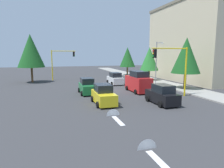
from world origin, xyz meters
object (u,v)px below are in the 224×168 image
traffic_signal_far_right (62,59)px  car_black (162,95)px  tree_roadside_far (127,57)px  car_green (87,87)px  tree_roadside_near (186,56)px  tree_roadside_mid (149,59)px  street_lamp_curbside (157,58)px  car_white (115,79)px  tree_opposite_side (31,51)px  traffic_signal_near_left (173,62)px  car_yellow (103,95)px  delivery_van_red (138,82)px

traffic_signal_far_right → car_black: bearing=20.6°
tree_roadside_far → car_green: size_ratio=1.65×
tree_roadside_far → tree_roadside_near: size_ratio=0.91×
tree_roadside_near → tree_roadside_mid: (-10.00, -0.50, -0.65)m
street_lamp_curbside → car_white: 7.82m
tree_opposite_side → traffic_signal_near_left: bearing=42.9°
traffic_signal_far_right → car_green: bearing=8.6°
tree_roadside_mid → car_yellow: 19.96m
traffic_signal_far_right → car_yellow: traffic_signal_far_right is taller
car_yellow → tree_roadside_near: bearing=110.7°
traffic_signal_far_right → street_lamp_curbside: street_lamp_curbside is taller
traffic_signal_near_left → car_green: size_ratio=1.43×
traffic_signal_far_right → tree_opposite_side: bearing=-69.3°
traffic_signal_near_left → delivery_van_red: traffic_signal_near_left is taller
car_black → car_yellow: size_ratio=0.99×
traffic_signal_near_left → traffic_signal_far_right: 23.03m
delivery_van_red → car_yellow: size_ratio=1.15×
street_lamp_curbside → tree_roadside_near: 5.77m
tree_roadside_mid → delivery_van_red: bearing=-34.0°
traffic_signal_far_right → tree_roadside_far: 15.73m
car_green → car_yellow: 5.79m
traffic_signal_near_left → tree_opposite_side: bearing=-137.1°
tree_roadside_mid → car_white: size_ratio=1.53×
street_lamp_curbside → car_white: street_lamp_curbside is taller
car_green → car_white: (-6.65, 5.81, 0.00)m
car_yellow → car_white: (-12.40, 5.18, 0.00)m
tree_roadside_near → tree_roadside_mid: size_ratio=1.15×
traffic_signal_far_right → tree_opposite_side: 5.86m
tree_roadside_mid → car_green: size_ratio=1.57×
car_yellow → tree_opposite_side: bearing=-156.6°
tree_roadside_far → car_black: bearing=-14.0°
traffic_signal_far_right → car_white: size_ratio=1.39×
tree_roadside_mid → car_black: tree_roadside_mid is taller
tree_roadside_far → car_green: bearing=-33.8°
traffic_signal_far_right → tree_opposite_side: tree_opposite_side is taller
tree_roadside_mid → tree_roadside_far: bearing=-177.1°
street_lamp_curbside → tree_opposite_side: size_ratio=0.83×
car_yellow → traffic_signal_near_left: bearing=96.7°
traffic_signal_far_right → car_yellow: (21.00, 2.95, -3.15)m
traffic_signal_far_right → tree_roadside_mid: tree_roadside_mid is taller
car_white → car_green: bearing=-41.1°
car_yellow → car_white: bearing=157.3°
traffic_signal_near_left → tree_opposite_side: (-18.00, -16.71, 1.51)m
delivery_van_red → car_black: bearing=-3.7°
tree_roadside_far → car_green: 23.42m
tree_opposite_side → car_white: 15.66m
street_lamp_curbside → car_black: street_lamp_curbside is taller
tree_roadside_mid → car_yellow: (15.00, -12.76, -3.22)m
car_black → car_green: 9.70m
street_lamp_curbside → car_white: size_ratio=1.70×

